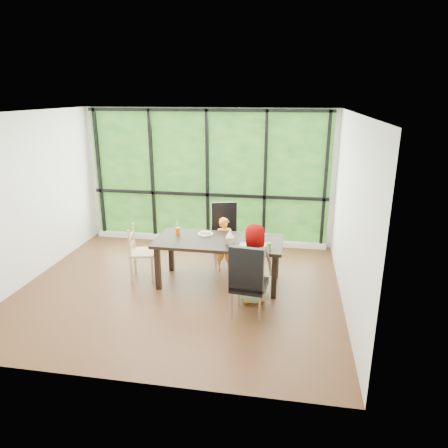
# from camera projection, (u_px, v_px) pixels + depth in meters

# --- Properties ---
(ground) EXTENTS (5.00, 5.00, 0.00)m
(ground) POSITION_uv_depth(u_px,v_px,m) (180.00, 288.00, 6.53)
(ground) COLOR black
(ground) RESTS_ON ground
(back_wall) EXTENTS (5.00, 0.00, 5.00)m
(back_wall) POSITION_uv_depth(u_px,v_px,m) (208.00, 177.00, 8.23)
(back_wall) COLOR silver
(back_wall) RESTS_ON ground
(foliage_backdrop) EXTENTS (4.80, 0.02, 2.65)m
(foliage_backdrop) POSITION_uv_depth(u_px,v_px,m) (208.00, 177.00, 8.21)
(foliage_backdrop) COLOR #184713
(foliage_backdrop) RESTS_ON back_wall
(window_mullions) EXTENTS (4.80, 0.06, 2.65)m
(window_mullions) POSITION_uv_depth(u_px,v_px,m) (207.00, 178.00, 8.17)
(window_mullions) COLOR black
(window_mullions) RESTS_ON back_wall
(window_sill) EXTENTS (4.80, 0.12, 0.10)m
(window_sill) POSITION_uv_depth(u_px,v_px,m) (208.00, 240.00, 8.53)
(window_sill) COLOR silver
(window_sill) RESTS_ON ground
(dining_table) EXTENTS (2.03, 0.97, 0.75)m
(dining_table) POSITION_uv_depth(u_px,v_px,m) (219.00, 262.00, 6.58)
(dining_table) COLOR black
(dining_table) RESTS_ON ground
(chair_window_leather) EXTENTS (0.57, 0.57, 1.08)m
(chair_window_leather) POSITION_uv_depth(u_px,v_px,m) (225.00, 234.00, 7.38)
(chair_window_leather) COLOR black
(chair_window_leather) RESTS_ON ground
(chair_interior_leather) EXTENTS (0.51, 0.51, 1.08)m
(chair_interior_leather) POSITION_uv_depth(u_px,v_px,m) (249.00, 280.00, 5.57)
(chair_interior_leather) COLOR black
(chair_interior_leather) RESTS_ON ground
(chair_end_beech) EXTENTS (0.47, 0.49, 0.90)m
(chair_end_beech) POSITION_uv_depth(u_px,v_px,m) (143.00, 252.00, 6.76)
(chair_end_beech) COLOR #A18356
(chair_end_beech) RESTS_ON ground
(child_toddler) EXTENTS (0.40, 0.33, 0.94)m
(child_toddler) POSITION_uv_depth(u_px,v_px,m) (225.00, 244.00, 7.07)
(child_toddler) COLOR orange
(child_toddler) RESTS_ON ground
(child_older) EXTENTS (0.68, 0.56, 1.20)m
(child_older) POSITION_uv_depth(u_px,v_px,m) (253.00, 264.00, 5.93)
(child_older) COLOR slate
(child_older) RESTS_ON ground
(placemat) EXTENTS (0.41, 0.30, 0.01)m
(placemat) POSITION_uv_depth(u_px,v_px,m) (253.00, 246.00, 6.20)
(placemat) COLOR tan
(placemat) RESTS_ON dining_table
(plate_far) EXTENTS (0.24, 0.24, 0.02)m
(plate_far) POSITION_uv_depth(u_px,v_px,m) (205.00, 234.00, 6.72)
(plate_far) COLOR white
(plate_far) RESTS_ON dining_table
(plate_near) EXTENTS (0.21, 0.21, 0.01)m
(plate_near) POSITION_uv_depth(u_px,v_px,m) (251.00, 246.00, 6.18)
(plate_near) COLOR white
(plate_near) RESTS_ON dining_table
(orange_cup) EXTENTS (0.07, 0.07, 0.11)m
(orange_cup) POSITION_uv_depth(u_px,v_px,m) (178.00, 231.00, 6.73)
(orange_cup) COLOR #F15E00
(orange_cup) RESTS_ON dining_table
(green_cup) EXTENTS (0.07, 0.07, 0.10)m
(green_cup) POSITION_uv_depth(u_px,v_px,m) (269.00, 246.00, 6.06)
(green_cup) COLOR #4EBC23
(green_cup) RESTS_ON dining_table
(tissue_box) EXTENTS (0.12, 0.12, 0.11)m
(tissue_box) POSITION_uv_depth(u_px,v_px,m) (230.00, 240.00, 6.30)
(tissue_box) COLOR tan
(tissue_box) RESTS_ON dining_table
(crepe_rolls_far) EXTENTS (0.20, 0.12, 0.04)m
(crepe_rolls_far) POSITION_uv_depth(u_px,v_px,m) (205.00, 232.00, 6.71)
(crepe_rolls_far) COLOR tan
(crepe_rolls_far) RESTS_ON plate_far
(crepe_rolls_near) EXTENTS (0.15, 0.12, 0.04)m
(crepe_rolls_near) POSITION_uv_depth(u_px,v_px,m) (251.00, 245.00, 6.17)
(crepe_rolls_near) COLOR tan
(crepe_rolls_near) RESTS_ON plate_near
(straw_white) EXTENTS (0.01, 0.04, 0.20)m
(straw_white) POSITION_uv_depth(u_px,v_px,m) (178.00, 225.00, 6.70)
(straw_white) COLOR white
(straw_white) RESTS_ON orange_cup
(straw_pink) EXTENTS (0.01, 0.04, 0.20)m
(straw_pink) POSITION_uv_depth(u_px,v_px,m) (269.00, 240.00, 6.04)
(straw_pink) COLOR pink
(straw_pink) RESTS_ON green_cup
(tissue) EXTENTS (0.12, 0.12, 0.11)m
(tissue) POSITION_uv_depth(u_px,v_px,m) (230.00, 234.00, 6.27)
(tissue) COLOR white
(tissue) RESTS_ON tissue_box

